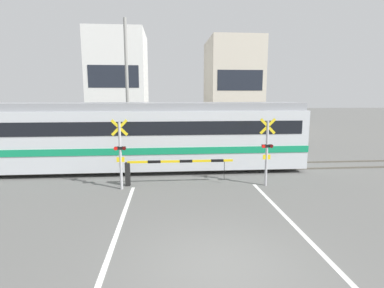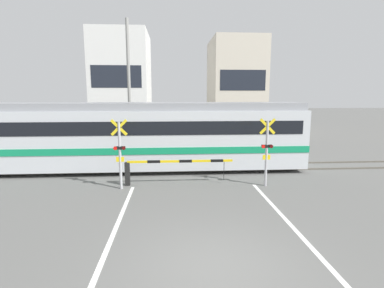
{
  "view_description": "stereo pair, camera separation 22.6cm",
  "coord_description": "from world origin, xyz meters",
  "px_view_note": "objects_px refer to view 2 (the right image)",
  "views": [
    {
      "loc": [
        -1.15,
        -6.11,
        3.85
      ],
      "look_at": [
        0.0,
        7.5,
        1.6
      ],
      "focal_mm": 28.0,
      "sensor_mm": 36.0,
      "label": 1
    },
    {
      "loc": [
        -0.93,
        -6.12,
        3.85
      ],
      "look_at": [
        0.0,
        7.5,
        1.6
      ],
      "focal_mm": 28.0,
      "sensor_mm": 36.0,
      "label": 2
    }
  ],
  "objects_px": {
    "crossing_signal_right": "(267,149)",
    "pedestrian": "(180,135)",
    "commuter_train": "(120,134)",
    "crossing_signal_left": "(120,151)",
    "crossing_barrier_far": "(210,144)",
    "crossing_barrier_near": "(159,167)"
  },
  "relations": [
    {
      "from": "crossing_signal_right",
      "to": "pedestrian",
      "type": "relative_size",
      "value": 1.66
    },
    {
      "from": "commuter_train",
      "to": "crossing_signal_left",
      "type": "height_order",
      "value": "commuter_train"
    },
    {
      "from": "crossing_signal_left",
      "to": "pedestrian",
      "type": "distance_m",
      "value": 9.65
    },
    {
      "from": "commuter_train",
      "to": "crossing_barrier_far",
      "type": "xyz_separation_m",
      "value": [
        5.04,
        3.02,
        -1.04
      ]
    },
    {
      "from": "crossing_barrier_near",
      "to": "commuter_train",
      "type": "bearing_deg",
      "value": 126.25
    },
    {
      "from": "crossing_signal_right",
      "to": "commuter_train",
      "type": "bearing_deg",
      "value": 153.5
    },
    {
      "from": "commuter_train",
      "to": "crossing_barrier_near",
      "type": "bearing_deg",
      "value": -53.75
    },
    {
      "from": "crossing_barrier_far",
      "to": "commuter_train",
      "type": "bearing_deg",
      "value": -149.09
    },
    {
      "from": "crossing_barrier_near",
      "to": "pedestrian",
      "type": "xyz_separation_m",
      "value": [
        1.12,
        8.79,
        0.21
      ]
    },
    {
      "from": "commuter_train",
      "to": "crossing_barrier_far",
      "type": "bearing_deg",
      "value": 30.91
    },
    {
      "from": "crossing_barrier_near",
      "to": "pedestrian",
      "type": "distance_m",
      "value": 8.86
    },
    {
      "from": "crossing_barrier_far",
      "to": "crossing_signal_right",
      "type": "relative_size",
      "value": 1.6
    },
    {
      "from": "crossing_barrier_near",
      "to": "crossing_barrier_far",
      "type": "xyz_separation_m",
      "value": [
        2.97,
        5.85,
        0.0
      ]
    },
    {
      "from": "crossing_signal_left",
      "to": "crossing_signal_right",
      "type": "relative_size",
      "value": 1.0
    },
    {
      "from": "crossing_signal_left",
      "to": "crossing_signal_right",
      "type": "bearing_deg",
      "value": 0.0
    },
    {
      "from": "commuter_train",
      "to": "crossing_barrier_far",
      "type": "height_order",
      "value": "commuter_train"
    },
    {
      "from": "crossing_signal_left",
      "to": "pedestrian",
      "type": "bearing_deg",
      "value": 73.86
    },
    {
      "from": "commuter_train",
      "to": "crossing_signal_left",
      "type": "bearing_deg",
      "value": -81.11
    },
    {
      "from": "crossing_signal_left",
      "to": "pedestrian",
      "type": "xyz_separation_m",
      "value": [
        2.68,
        9.25,
        -0.58
      ]
    },
    {
      "from": "commuter_train",
      "to": "crossing_signal_right",
      "type": "height_order",
      "value": "commuter_train"
    },
    {
      "from": "commuter_train",
      "to": "crossing_signal_right",
      "type": "xyz_separation_m",
      "value": [
        6.6,
        -3.29,
        -0.25
      ]
    },
    {
      "from": "commuter_train",
      "to": "crossing_barrier_near",
      "type": "xyz_separation_m",
      "value": [
        2.07,
        -2.83,
        -1.04
      ]
    }
  ]
}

